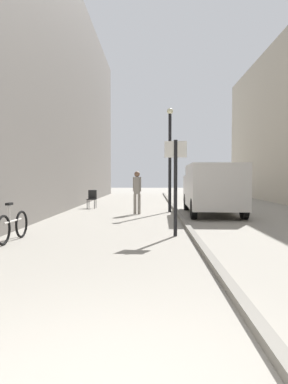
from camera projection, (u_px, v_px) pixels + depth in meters
ground_plane at (141, 216)px, 14.31m from camera, size 80.00×80.00×0.00m
building_facade_left at (20, 68)px, 14.18m from camera, size 2.65×40.00×12.06m
kerb_strip at (179, 215)px, 14.27m from camera, size 0.16×40.00×0.12m
pedestrian_main_foreground at (137, 189)px, 15.10m from camera, size 0.36×0.25×1.86m
delivery_van at (212, 187)px, 14.99m from camera, size 2.23×5.42×2.13m
street_sign_post at (175, 179)px, 9.39m from camera, size 0.60×0.10×2.60m
lamp_post at (170, 153)px, 15.96m from camera, size 0.28×0.28×4.76m
bicycle_leaning at (13, 226)px, 8.66m from camera, size 0.12×1.77×0.98m
cafe_chair_near_window at (92, 198)px, 18.07m from camera, size 0.47×0.47×0.94m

